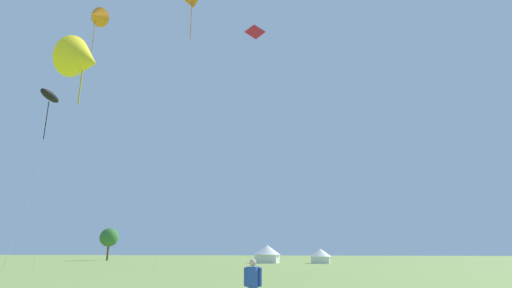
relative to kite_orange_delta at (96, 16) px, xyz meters
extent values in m
cone|color=orange|center=(0.00, 0.00, 0.02)|extent=(2.70, 3.12, 3.14)
cylinder|color=#A75C11|center=(0.00, 0.00, -2.80)|extent=(0.08, 0.08, 4.31)
cylinder|color=#B2B2B7|center=(-1.14, -1.05, -15.38)|extent=(2.31, 2.13, 30.79)
cylinder|color=#A75C11|center=(11.50, 3.38, -0.02)|extent=(0.09, 0.09, 5.51)
cylinder|color=#B2B2B7|center=(10.63, 2.18, -13.62)|extent=(1.75, 2.42, 34.30)
ellipsoid|color=black|center=(-3.31, -1.98, -11.34)|extent=(2.49, 4.08, 1.16)
cylinder|color=black|center=(-3.31, -1.98, -14.33)|extent=(0.09, 0.09, 4.50)
cylinder|color=#B2B2B7|center=(-4.14, -2.39, -21.06)|extent=(1.67, 0.85, 19.43)
cone|color=yellow|center=(13.40, -18.21, -16.80)|extent=(3.58, 3.19, 3.46)
cylinder|color=#A79518|center=(13.40, -18.21, -18.70)|extent=(0.09, 0.09, 2.34)
cylinder|color=#B2B2B7|center=(12.59, -19.46, -23.79)|extent=(1.64, 2.51, 13.98)
cube|color=red|center=(18.05, 11.75, 2.30)|extent=(3.01, 1.06, 3.00)
cylinder|color=#B2B2B7|center=(17.82, 11.37, -14.24)|extent=(0.48, 0.77, 33.07)
cube|color=#2D51AD|center=(26.52, -26.01, -29.57)|extent=(0.42, 0.34, 0.60)
sphere|color=beige|center=(26.52, -26.01, -29.15)|extent=(0.22, 0.22, 0.22)
cylinder|color=#2D51AD|center=(26.28, -26.01, -29.57)|extent=(0.09, 0.09, 0.55)
cylinder|color=#2D51AD|center=(26.76, -26.01, -29.57)|extent=(0.09, 0.09, 0.55)
cube|color=white|center=(15.67, 32.20, -30.07)|extent=(3.76, 3.76, 1.41)
cone|color=white|center=(15.67, 32.20, -28.54)|extent=(4.70, 4.70, 1.65)
cube|color=white|center=(24.92, 32.20, -30.21)|extent=(3.00, 3.00, 1.12)
cone|color=white|center=(24.92, 32.20, -28.99)|extent=(3.75, 3.75, 1.31)
cylinder|color=brown|center=(-23.37, 44.34, -28.97)|extent=(0.44, 0.44, 3.62)
sphere|color=#33702D|center=(-23.37, 44.34, -25.71)|extent=(4.13, 4.13, 4.13)
camera|label=1|loc=(29.41, -38.53, -28.82)|focal=27.73mm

